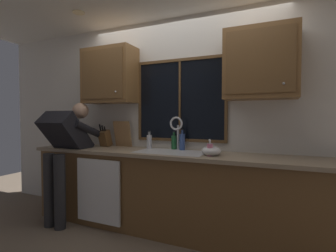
{
  "coord_description": "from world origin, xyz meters",
  "views": [
    {
      "loc": [
        1.11,
        -2.9,
        1.32
      ],
      "look_at": [
        -0.03,
        -0.3,
        1.22
      ],
      "focal_mm": 26.65,
      "sensor_mm": 36.0,
      "label": 1
    }
  ],
  "objects_px": {
    "cutting_board": "(122,134)",
    "mixing_bowl": "(211,151)",
    "knife_block": "(105,138)",
    "bottle_green_glass": "(149,141)",
    "bottle_tall_clear": "(182,141)",
    "bottle_amber_small": "(174,142)",
    "person_standing": "(65,147)",
    "soap_dispenser": "(210,150)"
  },
  "relations": [
    {
      "from": "cutting_board",
      "to": "mixing_bowl",
      "type": "bearing_deg",
      "value": -12.4
    },
    {
      "from": "cutting_board",
      "to": "knife_block",
      "type": "bearing_deg",
      "value": -159.26
    },
    {
      "from": "knife_block",
      "to": "bottle_green_glass",
      "type": "height_order",
      "value": "knife_block"
    },
    {
      "from": "bottle_tall_clear",
      "to": "bottle_amber_small",
      "type": "distance_m",
      "value": 0.12
    },
    {
      "from": "mixing_bowl",
      "to": "knife_block",
      "type": "bearing_deg",
      "value": 172.52
    },
    {
      "from": "person_standing",
      "to": "bottle_amber_small",
      "type": "relative_size",
      "value": 6.81
    },
    {
      "from": "bottle_green_glass",
      "to": "bottle_tall_clear",
      "type": "xyz_separation_m",
      "value": [
        0.43,
        0.04,
        0.01
      ]
    },
    {
      "from": "mixing_bowl",
      "to": "bottle_tall_clear",
      "type": "distance_m",
      "value": 0.5
    },
    {
      "from": "cutting_board",
      "to": "bottle_tall_clear",
      "type": "xyz_separation_m",
      "value": [
        0.86,
        -0.02,
        -0.07
      ]
    },
    {
      "from": "person_standing",
      "to": "bottle_amber_small",
      "type": "height_order",
      "value": "person_standing"
    },
    {
      "from": "mixing_bowl",
      "to": "bottle_green_glass",
      "type": "bearing_deg",
      "value": 164.93
    },
    {
      "from": "knife_block",
      "to": "soap_dispenser",
      "type": "distance_m",
      "value": 1.52
    },
    {
      "from": "mixing_bowl",
      "to": "person_standing",
      "type": "bearing_deg",
      "value": -173.01
    },
    {
      "from": "knife_block",
      "to": "bottle_green_glass",
      "type": "distance_m",
      "value": 0.66
    },
    {
      "from": "bottle_tall_clear",
      "to": "soap_dispenser",
      "type": "bearing_deg",
      "value": -36.44
    },
    {
      "from": "soap_dispenser",
      "to": "bottle_amber_small",
      "type": "relative_size",
      "value": 0.78
    },
    {
      "from": "person_standing",
      "to": "knife_block",
      "type": "height_order",
      "value": "person_standing"
    },
    {
      "from": "mixing_bowl",
      "to": "soap_dispenser",
      "type": "relative_size",
      "value": 1.18
    },
    {
      "from": "mixing_bowl",
      "to": "bottle_tall_clear",
      "type": "height_order",
      "value": "bottle_tall_clear"
    },
    {
      "from": "bottle_green_glass",
      "to": "knife_block",
      "type": "bearing_deg",
      "value": -177.34
    },
    {
      "from": "knife_block",
      "to": "mixing_bowl",
      "type": "height_order",
      "value": "knife_block"
    },
    {
      "from": "soap_dispenser",
      "to": "bottle_green_glass",
      "type": "bearing_deg",
      "value": 162.18
    },
    {
      "from": "knife_block",
      "to": "soap_dispenser",
      "type": "bearing_deg",
      "value": -9.1
    },
    {
      "from": "cutting_board",
      "to": "soap_dispenser",
      "type": "bearing_deg",
      "value": -14.25
    },
    {
      "from": "person_standing",
      "to": "bottle_tall_clear",
      "type": "relative_size",
      "value": 5.91
    },
    {
      "from": "bottle_tall_clear",
      "to": "mixing_bowl",
      "type": "bearing_deg",
      "value": -32.1
    },
    {
      "from": "person_standing",
      "to": "cutting_board",
      "type": "distance_m",
      "value": 0.73
    },
    {
      "from": "bottle_tall_clear",
      "to": "bottle_amber_small",
      "type": "relative_size",
      "value": 1.15
    },
    {
      "from": "bottle_tall_clear",
      "to": "knife_block",
      "type": "bearing_deg",
      "value": -176.5
    },
    {
      "from": "cutting_board",
      "to": "bottle_green_glass",
      "type": "relative_size",
      "value": 1.57
    },
    {
      "from": "knife_block",
      "to": "mixing_bowl",
      "type": "xyz_separation_m",
      "value": [
        1.51,
        -0.2,
        -0.06
      ]
    },
    {
      "from": "bottle_amber_small",
      "to": "mixing_bowl",
      "type": "bearing_deg",
      "value": -28.73
    },
    {
      "from": "cutting_board",
      "to": "bottle_tall_clear",
      "type": "distance_m",
      "value": 0.87
    },
    {
      "from": "mixing_bowl",
      "to": "soap_dispenser",
      "type": "bearing_deg",
      "value": -97.91
    },
    {
      "from": "soap_dispenser",
      "to": "bottle_amber_small",
      "type": "xyz_separation_m",
      "value": [
        -0.53,
        0.34,
        0.02
      ]
    },
    {
      "from": "knife_block",
      "to": "cutting_board",
      "type": "relative_size",
      "value": 0.92
    },
    {
      "from": "knife_block",
      "to": "bottle_green_glass",
      "type": "bearing_deg",
      "value": 2.66
    },
    {
      "from": "soap_dispenser",
      "to": "bottle_amber_small",
      "type": "distance_m",
      "value": 0.63
    },
    {
      "from": "person_standing",
      "to": "knife_block",
      "type": "bearing_deg",
      "value": 55.52
    },
    {
      "from": "soap_dispenser",
      "to": "bottle_tall_clear",
      "type": "distance_m",
      "value": 0.52
    },
    {
      "from": "cutting_board",
      "to": "bottle_green_glass",
      "type": "bearing_deg",
      "value": -7.04
    },
    {
      "from": "mixing_bowl",
      "to": "bottle_tall_clear",
      "type": "bearing_deg",
      "value": 147.9
    }
  ]
}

